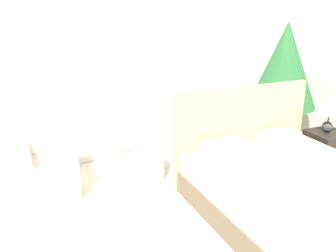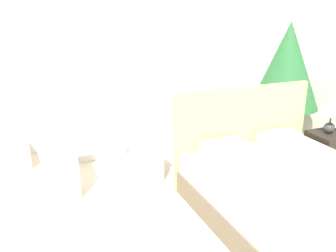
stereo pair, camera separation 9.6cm
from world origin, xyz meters
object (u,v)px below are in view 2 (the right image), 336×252
(armchair_near_window_left, at_px, (49,170))
(potted_palm, at_px, (287,68))
(nightstand, at_px, (328,152))
(armchair_near_window_right, at_px, (132,157))
(table_lamp, at_px, (332,107))
(bed, at_px, (287,189))

(armchair_near_window_left, height_order, potted_palm, potted_palm)
(potted_palm, relative_size, nightstand, 3.63)
(armchair_near_window_right, xyz_separation_m, table_lamp, (2.50, -0.76, 0.59))
(bed, distance_m, armchair_near_window_left, 2.73)
(armchair_near_window_left, distance_m, table_lamp, 3.66)
(bed, bearing_deg, armchair_near_window_left, 148.09)
(armchair_near_window_left, distance_m, nightstand, 3.62)
(table_lamp, bearing_deg, bed, -150.41)
(armchair_near_window_left, relative_size, potted_palm, 0.44)
(bed, xyz_separation_m, nightstand, (1.22, 0.67, -0.01))
(armchair_near_window_right, bearing_deg, potted_palm, -3.15)
(armchair_near_window_right, bearing_deg, nightstand, -23.49)
(bed, relative_size, armchair_near_window_left, 2.30)
(table_lamp, bearing_deg, potted_palm, 93.11)
(table_lamp, bearing_deg, armchair_near_window_right, 163.17)
(potted_palm, relative_size, table_lamp, 3.78)
(potted_palm, bearing_deg, armchair_near_window_left, -177.75)
(bed, bearing_deg, armchair_near_window_right, 131.76)
(bed, height_order, potted_palm, potted_palm)
(armchair_near_window_left, distance_m, armchair_near_window_right, 1.03)
(armchair_near_window_left, bearing_deg, potted_palm, 0.89)
(armchair_near_window_left, bearing_deg, armchair_near_window_right, -1.37)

